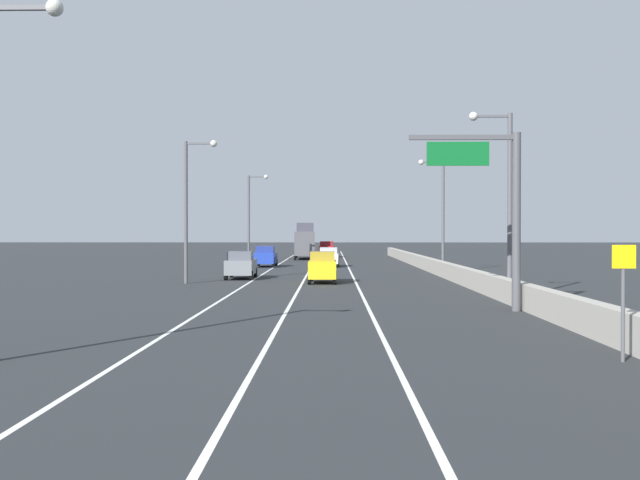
% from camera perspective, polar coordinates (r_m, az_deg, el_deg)
% --- Properties ---
extents(ground_plane, '(320.00, 320.00, 0.00)m').
position_cam_1_polar(ground_plane, '(66.79, 0.99, -2.21)').
color(ground_plane, '#26282B').
extents(lane_stripe_left, '(0.16, 130.00, 0.00)m').
position_cam_1_polar(lane_stripe_left, '(58.06, -4.43, -2.64)').
color(lane_stripe_left, silver).
rests_on(lane_stripe_left, ground_plane).
extents(lane_stripe_center, '(0.16, 130.00, 0.00)m').
position_cam_1_polar(lane_stripe_center, '(57.84, -0.97, -2.65)').
color(lane_stripe_center, silver).
rests_on(lane_stripe_center, ground_plane).
extents(lane_stripe_right, '(0.16, 130.00, 0.00)m').
position_cam_1_polar(lane_stripe_right, '(57.83, 2.50, -2.65)').
color(lane_stripe_right, silver).
rests_on(lane_stripe_right, ground_plane).
extents(jersey_barrier_right, '(0.60, 120.00, 1.10)m').
position_cam_1_polar(jersey_barrier_right, '(43.61, 11.97, -3.02)').
color(jersey_barrier_right, '#9E998E').
rests_on(jersey_barrier_right, ground_plane).
extents(overhead_sign_gantry, '(4.68, 0.36, 7.50)m').
position_cam_1_polar(overhead_sign_gantry, '(31.07, 13.99, 3.20)').
color(overhead_sign_gantry, '#47474C').
rests_on(overhead_sign_gantry, ground_plane).
extents(speed_advisory_sign, '(0.60, 0.11, 3.00)m').
position_cam_1_polar(speed_advisory_sign, '(19.98, 22.92, -3.91)').
color(speed_advisory_sign, '#4C4C51').
rests_on(speed_advisory_sign, ground_plane).
extents(lamp_post_right_second, '(2.14, 0.44, 9.24)m').
position_cam_1_polar(lamp_post_right_second, '(36.55, 14.40, 3.80)').
color(lamp_post_right_second, '#4C4C51').
rests_on(lamp_post_right_second, ground_plane).
extents(lamp_post_right_third, '(2.14, 0.44, 9.24)m').
position_cam_1_polar(lamp_post_right_third, '(59.52, 9.47, 2.59)').
color(lamp_post_right_third, '#4C4C51').
rests_on(lamp_post_right_third, ground_plane).
extents(lamp_post_left_mid, '(2.14, 0.44, 9.24)m').
position_cam_1_polar(lamp_post_left_mid, '(47.08, -10.26, 3.10)').
color(lamp_post_left_mid, '#4C4C51').
rests_on(lamp_post_left_mid, ground_plane).
extents(lamp_post_left_far, '(2.14, 0.44, 9.24)m').
position_cam_1_polar(lamp_post_left_far, '(74.64, -5.47, 2.20)').
color(lamp_post_left_far, '#4C4C51').
rests_on(lamp_post_left_far, ground_plane).
extents(car_blue_0, '(1.99, 4.07, 1.99)m').
position_cam_1_polar(car_blue_0, '(68.58, -4.32, -1.31)').
color(car_blue_0, '#1E389E').
rests_on(car_blue_0, ground_plane).
extents(car_red_1, '(2.10, 4.34, 2.10)m').
position_cam_1_polar(car_red_1, '(94.04, 0.54, -0.74)').
color(car_red_1, red).
rests_on(car_red_1, ground_plane).
extents(car_yellow_2, '(1.85, 4.02, 2.05)m').
position_cam_1_polar(car_yellow_2, '(46.90, 0.21, -2.18)').
color(car_yellow_2, gold).
rests_on(car_yellow_2, ground_plane).
extents(car_white_3, '(2.02, 4.46, 1.85)m').
position_cam_1_polar(car_white_3, '(68.72, 0.70, -1.36)').
color(car_white_3, white).
rests_on(car_white_3, ground_plane).
extents(car_gray_4, '(2.00, 4.16, 1.96)m').
position_cam_1_polar(car_gray_4, '(51.25, -6.29, -1.99)').
color(car_gray_4, slate).
rests_on(car_gray_4, ground_plane).
extents(box_truck, '(2.65, 8.78, 4.46)m').
position_cam_1_polar(box_truck, '(88.54, -1.20, -0.18)').
color(box_truck, '#4C4C51').
rests_on(box_truck, ground_plane).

